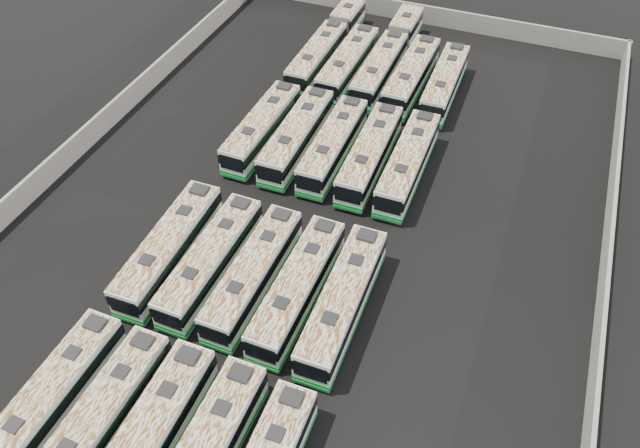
# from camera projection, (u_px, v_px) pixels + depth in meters

# --- Properties ---
(ground) EXTENTS (140.00, 140.00, 0.00)m
(ground) POSITION_uv_depth(u_px,v_px,m) (306.00, 225.00, 49.84)
(ground) COLOR black
(ground) RESTS_ON ground
(perimeter_wall) EXTENTS (45.20, 73.20, 2.20)m
(perimeter_wall) POSITION_uv_depth(u_px,v_px,m) (306.00, 215.00, 49.06)
(perimeter_wall) COLOR slate
(perimeter_wall) RESTS_ON ground
(bus_front_far_left) EXTENTS (2.60, 11.63, 3.27)m
(bus_front_far_left) POSITION_uv_depth(u_px,v_px,m) (51.00, 399.00, 37.06)
(bus_front_far_left) COLOR white
(bus_front_far_left) RESTS_ON ground
(bus_front_left) EXTENTS (2.58, 11.62, 3.27)m
(bus_front_left) POSITION_uv_depth(u_px,v_px,m) (101.00, 420.00, 36.13)
(bus_front_left) COLOR white
(bus_front_left) RESTS_ON ground
(bus_front_center) EXTENTS (2.72, 12.15, 3.41)m
(bus_front_center) POSITION_uv_depth(u_px,v_px,m) (147.00, 442.00, 35.09)
(bus_front_center) COLOR white
(bus_front_center) RESTS_ON ground
(bus_midfront_far_left) EXTENTS (2.85, 12.11, 3.40)m
(bus_midfront_far_left) POSITION_uv_depth(u_px,v_px,m) (170.00, 248.00, 45.66)
(bus_midfront_far_left) COLOR white
(bus_midfront_far_left) RESTS_ON ground
(bus_midfront_left) EXTENTS (2.63, 11.78, 3.31)m
(bus_midfront_left) POSITION_uv_depth(u_px,v_px,m) (211.00, 261.00, 44.83)
(bus_midfront_left) COLOR white
(bus_midfront_left) RESTS_ON ground
(bus_midfront_center) EXTENTS (2.54, 11.71, 3.30)m
(bus_midfront_center) POSITION_uv_depth(u_px,v_px,m) (253.00, 274.00, 43.96)
(bus_midfront_center) COLOR white
(bus_midfront_center) RESTS_ON ground
(bus_midfront_right) EXTENTS (2.61, 11.88, 3.34)m
(bus_midfront_right) POSITION_uv_depth(u_px,v_px,m) (298.00, 288.00, 43.03)
(bus_midfront_right) COLOR white
(bus_midfront_right) RESTS_ON ground
(bus_midfront_far_right) EXTENTS (2.76, 12.18, 3.42)m
(bus_midfront_far_right) POSITION_uv_depth(u_px,v_px,m) (343.00, 302.00, 42.15)
(bus_midfront_far_right) COLOR white
(bus_midfront_far_right) RESTS_ON ground
(bus_midback_far_left) EXTENTS (2.63, 11.78, 3.31)m
(bus_midback_far_left) POSITION_uv_depth(u_px,v_px,m) (262.00, 128.00, 56.17)
(bus_midback_far_left) COLOR white
(bus_midback_far_left) RESTS_ON ground
(bus_midback_left) EXTENTS (2.71, 12.06, 3.39)m
(bus_midback_left) POSITION_uv_depth(u_px,v_px,m) (297.00, 136.00, 55.25)
(bus_midback_left) COLOR white
(bus_midback_left) RESTS_ON ground
(bus_midback_center) EXTENTS (2.64, 11.78, 3.31)m
(bus_midback_center) POSITION_uv_depth(u_px,v_px,m) (333.00, 145.00, 54.38)
(bus_midback_center) COLOR white
(bus_midback_center) RESTS_ON ground
(bus_midback_right) EXTENTS (2.78, 11.97, 3.36)m
(bus_midback_right) POSITION_uv_depth(u_px,v_px,m) (370.00, 155.00, 53.44)
(bus_midback_right) COLOR white
(bus_midback_right) RESTS_ON ground
(bus_midback_far_right) EXTENTS (2.65, 12.02, 3.38)m
(bus_midback_far_right) POSITION_uv_depth(u_px,v_px,m) (408.00, 163.00, 52.59)
(bus_midback_far_right) COLOR white
(bus_midback_far_right) RESTS_ON ground
(bus_back_far_left) EXTENTS (2.52, 18.08, 3.28)m
(bus_back_far_left) POSITION_uv_depth(u_px,v_px,m) (328.00, 44.00, 66.96)
(bus_back_far_left) COLOR white
(bus_back_far_left) RESTS_ON ground
(bus_back_left) EXTENTS (2.66, 12.09, 3.40)m
(bus_back_left) POSITION_uv_depth(u_px,v_px,m) (348.00, 64.00, 63.89)
(bus_back_left) COLOR white
(bus_back_left) RESTS_ON ground
(bus_back_center) EXTENTS (2.58, 18.40, 3.33)m
(bus_back_center) POSITION_uv_depth(u_px,v_px,m) (388.00, 55.00, 65.21)
(bus_back_center) COLOR white
(bus_back_center) RESTS_ON ground
(bus_back_right) EXTENTS (2.76, 12.14, 3.41)m
(bus_back_right) POSITION_uv_depth(u_px,v_px,m) (411.00, 76.00, 62.24)
(bus_back_right) COLOR white
(bus_back_right) RESTS_ON ground
(bus_back_far_right) EXTENTS (2.63, 11.65, 3.27)m
(bus_back_far_right) POSITION_uv_depth(u_px,v_px,m) (444.00, 83.00, 61.45)
(bus_back_far_right) COLOR white
(bus_back_far_right) RESTS_ON ground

